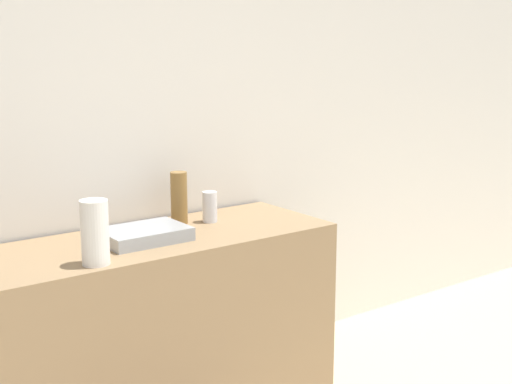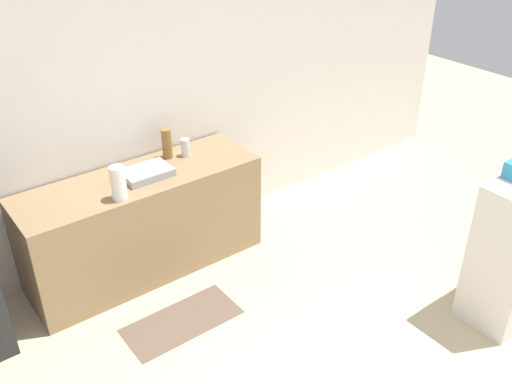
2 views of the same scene
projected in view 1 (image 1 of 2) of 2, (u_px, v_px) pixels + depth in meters
The scene contains 6 objects.
wall_back at pixel (74, 139), 3.32m from camera, with size 8.00×0.06×2.60m, color white.
counter at pixel (133, 333), 3.27m from camera, with size 1.94×0.62×0.87m, color #937551.
sink_basin at pixel (144, 234), 3.19m from camera, with size 0.38×0.27×0.06m, color #9EA3A8.
bottle_tall at pixel (179, 198), 3.48m from camera, with size 0.08×0.08×0.26m, color olive.
bottle_short at pixel (210, 207), 3.52m from camera, with size 0.07×0.07×0.15m, color silver.
paper_towel_roll at pixel (95, 233), 2.83m from camera, with size 0.11×0.11×0.26m, color white.
Camera 1 is at (-1.29, 0.24, 1.73)m, focal length 50.00 mm.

